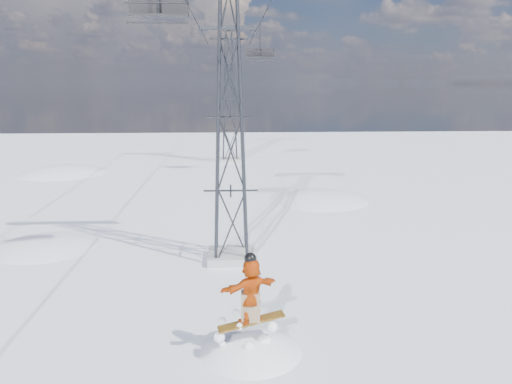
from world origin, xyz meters
TOP-DOWN VIEW (x-y plane):
  - ground at (0.00, 0.00)m, footprint 120.00×120.00m
  - snow_terrain at (-4.77, 21.24)m, footprint 39.00×37.00m
  - lift_tower_near at (0.80, 8.00)m, footprint 5.20×1.80m
  - lift_tower_far at (0.80, 33.00)m, footprint 5.20×1.80m
  - haul_cables at (0.80, 19.50)m, footprint 4.46×51.00m
  - lift_chair_near at (-1.40, 6.11)m, footprint 1.88×0.54m
  - lift_chair_mid at (3.00, 26.02)m, footprint 2.09×0.60m

SIDE VIEW (x-z plane):
  - snow_terrain at x=-4.77m, z-range -20.59..1.41m
  - ground at x=0.00m, z-range 0.00..0.00m
  - lift_tower_near at x=0.80m, z-range -0.24..11.18m
  - lift_tower_far at x=0.80m, z-range -0.24..11.18m
  - lift_chair_mid at x=3.00m, z-range 7.48..10.07m
  - lift_chair_near at x=-1.40m, z-range 7.81..10.15m
  - haul_cables at x=0.80m, z-range 10.82..10.88m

